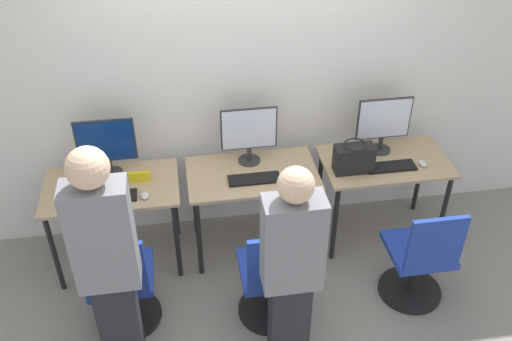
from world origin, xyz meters
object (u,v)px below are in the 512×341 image
at_px(monitor_left, 106,145).
at_px(office_chair_center, 272,281).
at_px(monitor_center, 249,133).
at_px(handbag, 354,158).
at_px(keyboard_center, 254,179).
at_px(person_center, 292,267).
at_px(keyboard_right, 390,167).
at_px(person_left, 107,262).
at_px(monitor_right, 384,123).
at_px(mouse_left, 145,196).
at_px(mouse_right, 423,164).
at_px(office_chair_left, 122,287).
at_px(office_chair_right, 420,261).
at_px(keyboard_left, 109,197).
at_px(mouse_center, 291,177).

relative_size(monitor_left, office_chair_center, 0.52).
distance_m(monitor_center, handbag, 0.83).
distance_m(keyboard_center, office_chair_center, 0.79).
xyz_separation_m(monitor_left, person_center, (1.14, -1.31, -0.15)).
bearing_deg(keyboard_right, person_left, -155.82).
height_order(monitor_center, monitor_right, same).
distance_m(mouse_left, mouse_right, 2.16).
distance_m(office_chair_left, person_left, 0.70).
bearing_deg(office_chair_center, mouse_right, 26.86).
xyz_separation_m(monitor_left, monitor_right, (2.15, -0.01, 0.00)).
xyz_separation_m(person_left, keyboard_center, (1.01, 0.94, -0.21)).
xyz_separation_m(mouse_left, keyboard_center, (0.82, 0.08, -0.01)).
bearing_deg(office_chair_right, person_left, -172.51).
distance_m(mouse_left, keyboard_right, 1.90).
distance_m(mouse_left, person_center, 1.31).
xyz_separation_m(keyboard_left, monitor_right, (2.15, 0.30, 0.25)).
distance_m(mouse_center, person_center, 1.05).
height_order(monitor_center, handbag, monitor_center).
bearing_deg(handbag, mouse_left, -176.87).
height_order(person_left, mouse_center, person_left).
bearing_deg(person_center, handbag, 56.11).
relative_size(office_chair_left, office_chair_right, 1.00).
bearing_deg(mouse_center, keyboard_left, -178.70).
height_order(keyboard_center, person_center, person_center).
distance_m(mouse_right, handbag, 0.58).
bearing_deg(monitor_left, office_chair_center, -40.64).
bearing_deg(person_left, keyboard_right, 24.18).
xyz_separation_m(monitor_right, keyboard_right, (0.00, -0.25, -0.25)).
relative_size(mouse_left, office_chair_center, 0.10).
xyz_separation_m(keyboard_left, office_chair_left, (0.06, -0.52, -0.39)).
relative_size(monitor_center, mouse_right, 5.26).
height_order(office_chair_left, keyboard_center, office_chair_left).
bearing_deg(mouse_left, keyboard_left, 173.88).
xyz_separation_m(keyboard_center, monitor_right, (1.07, 0.24, 0.25)).
height_order(monitor_center, office_chair_right, monitor_center).
distance_m(monitor_center, mouse_right, 1.39).
bearing_deg(person_left, mouse_right, 21.56).
distance_m(keyboard_center, office_chair_right, 1.36).
bearing_deg(keyboard_center, keyboard_right, -0.44).
xyz_separation_m(keyboard_center, office_chair_right, (1.12, -0.66, -0.39)).
xyz_separation_m(mouse_center, monitor_right, (0.80, 0.27, 0.25)).
height_order(mouse_left, person_left, person_left).
bearing_deg(person_center, mouse_left, 132.46).
bearing_deg(handbag, mouse_right, -2.04).
relative_size(person_center, keyboard_right, 4.03).
height_order(monitor_left, mouse_center, monitor_left).
distance_m(person_left, person_center, 1.09).
height_order(office_chair_left, person_center, person_center).
height_order(mouse_center, office_chair_center, office_chair_center).
distance_m(monitor_left, office_chair_right, 2.46).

